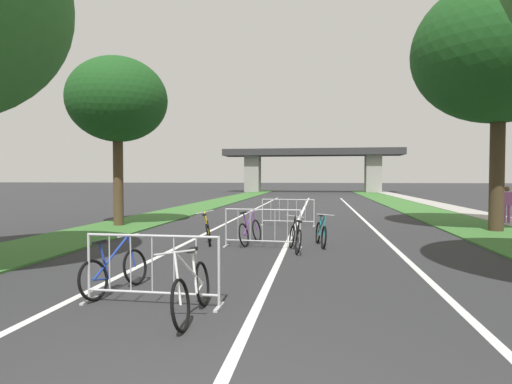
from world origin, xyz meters
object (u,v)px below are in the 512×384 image
object	(u,v)px
bicycle_white_1	(192,290)
pedestrian_in_red_jacket	(507,201)
bicycle_purple_3	(250,231)
crowd_barrier_nearest	(152,270)
crowd_barrier_third	(288,213)
bicycle_yellow_4	(208,231)
crowd_barrier_second	(262,229)
tree_right_oak_near	(499,51)
bicycle_blue_5	(115,271)
bicycle_teal_2	(321,233)
tree_left_cypress_far	(117,100)
bicycle_black_0	(295,237)

from	to	relation	value
bicycle_white_1	pedestrian_in_red_jacket	world-z (taller)	pedestrian_in_red_jacket
bicycle_purple_3	crowd_barrier_nearest	bearing A→B (deg)	-83.98
crowd_barrier_third	bicycle_yellow_4	bearing A→B (deg)	-111.91
crowd_barrier_second	bicycle_purple_3	xyz separation A→B (m)	(-0.43, 0.55, -0.14)
tree_right_oak_near	bicycle_blue_5	distance (m)	14.44
crowd_barrier_nearest	bicycle_white_1	xyz separation A→B (m)	(0.76, -0.48, -0.14)
crowd_barrier_second	crowd_barrier_third	size ratio (longest dim) A/B	1.00
crowd_barrier_second	bicycle_teal_2	size ratio (longest dim) A/B	1.33
crowd_barrier_second	crowd_barrier_third	xyz separation A→B (m)	(0.31, 5.35, 0.00)
crowd_barrier_third	bicycle_white_1	bearing A→B (deg)	-92.56
bicycle_white_1	bicycle_blue_5	world-z (taller)	bicycle_white_1
bicycle_blue_5	tree_right_oak_near	bearing A→B (deg)	56.67
tree_left_cypress_far	bicycle_teal_2	xyz separation A→B (m)	(7.75, -3.65, -4.51)
tree_right_oak_near	crowd_barrier_third	size ratio (longest dim) A/B	4.10
tree_right_oak_near	pedestrian_in_red_jacket	xyz separation A→B (m)	(1.40, 2.59, -5.29)
tree_left_cypress_far	bicycle_purple_3	distance (m)	8.15
tree_right_oak_near	pedestrian_in_red_jacket	size ratio (longest dim) A/B	5.65
pedestrian_in_red_jacket	bicycle_white_1	bearing A→B (deg)	55.16
crowd_barrier_second	bicycle_teal_2	world-z (taller)	crowd_barrier_second
crowd_barrier_second	bicycle_black_0	xyz separation A→B (m)	(0.91, -0.44, -0.16)
pedestrian_in_red_jacket	tree_right_oak_near	bearing A→B (deg)	62.41
pedestrian_in_red_jacket	bicycle_purple_3	bearing A→B (deg)	35.24
bicycle_purple_3	pedestrian_in_red_jacket	size ratio (longest dim) A/B	1.11
bicycle_black_0	bicycle_blue_5	xyz separation A→B (m)	(-2.73, -4.35, -0.00)
crowd_barrier_nearest	bicycle_yellow_4	size ratio (longest dim) A/B	1.32
crowd_barrier_nearest	bicycle_teal_2	size ratio (longest dim) A/B	1.33
bicycle_teal_2	bicycle_purple_3	world-z (taller)	bicycle_purple_3
bicycle_yellow_4	pedestrian_in_red_jacket	bearing A→B (deg)	17.40
tree_right_oak_near	crowd_barrier_nearest	xyz separation A→B (m)	(-8.56, -9.80, -5.71)
bicycle_teal_2	pedestrian_in_red_jacket	distance (m)	9.90
crowd_barrier_third	bicycle_black_0	xyz separation A→B (m)	(0.60, -5.79, -0.16)
bicycle_teal_2	crowd_barrier_third	bearing A→B (deg)	-84.40
bicycle_black_0	bicycle_teal_2	bearing A→B (deg)	43.47
bicycle_yellow_4	tree_right_oak_near	bearing A→B (deg)	8.94
bicycle_black_0	crowd_barrier_third	bearing A→B (deg)	83.53
bicycle_black_0	bicycle_teal_2	xyz separation A→B (m)	(0.66, 0.97, -0.01)
tree_right_oak_near	crowd_barrier_nearest	size ratio (longest dim) A/B	4.13
bicycle_white_1	bicycle_yellow_4	world-z (taller)	bicycle_white_1
bicycle_white_1	bicycle_teal_2	bearing A→B (deg)	-106.55
tree_left_cypress_far	pedestrian_in_red_jacket	distance (m)	15.94
crowd_barrier_nearest	crowd_barrier_second	size ratio (longest dim) A/B	0.99
tree_right_oak_near	pedestrian_in_red_jacket	bearing A→B (deg)	61.70
pedestrian_in_red_jacket	crowd_barrier_nearest	bearing A→B (deg)	51.93
bicycle_white_1	tree_left_cypress_far	bearing A→B (deg)	-60.18
tree_right_oak_near	bicycle_teal_2	size ratio (longest dim) A/B	5.47
crowd_barrier_third	bicycle_black_0	world-z (taller)	crowd_barrier_third
bicycle_teal_2	bicycle_yellow_4	xyz separation A→B (m)	(-3.21, -0.02, 0.00)
crowd_barrier_third	bicycle_teal_2	bearing A→B (deg)	-75.36
bicycle_teal_2	crowd_barrier_second	bearing A→B (deg)	9.64
crowd_barrier_nearest	bicycle_blue_5	size ratio (longest dim) A/B	1.26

